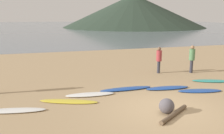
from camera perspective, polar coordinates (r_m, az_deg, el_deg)
ground_plane at (r=18.59m, az=-3.23°, el=1.08°), size 120.00×120.00×0.20m
ocean_water at (r=73.43m, az=-13.86°, el=8.96°), size 140.00×100.00×0.01m
headland_hill at (r=69.49m, az=4.91°, el=12.70°), size 38.12×38.12×8.71m
surfboard_0 at (r=9.69m, az=-21.82°, el=-9.24°), size 2.39×0.93×0.09m
surfboard_1 at (r=10.09m, az=-9.90°, el=-7.76°), size 2.36×1.36×0.06m
surfboard_2 at (r=10.76m, az=-5.06°, el=-6.27°), size 2.13×0.74×0.09m
surfboard_3 at (r=11.51m, az=3.20°, el=-5.01°), size 2.48×0.49×0.10m
surfboard_4 at (r=11.92m, az=12.55°, el=-4.69°), size 2.13×0.70×0.10m
surfboard_5 at (r=11.93m, az=19.48°, el=-5.14°), size 2.07×1.00×0.07m
surfboard_6 at (r=13.88m, az=21.81°, el=-2.96°), size 2.01×1.21×0.07m
person_1 at (r=14.83m, az=10.72°, el=2.08°), size 0.31×0.31×1.55m
person_2 at (r=15.40m, az=17.84°, el=2.26°), size 0.33×0.33×1.63m
driftwood_log at (r=8.89m, az=13.98°, el=-10.42°), size 1.61×1.17×0.15m
beach_rock_near at (r=9.00m, az=12.41°, el=-8.71°), size 0.54×0.54×0.54m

